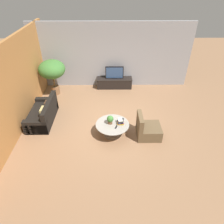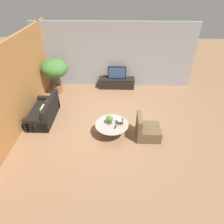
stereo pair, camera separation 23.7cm
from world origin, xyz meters
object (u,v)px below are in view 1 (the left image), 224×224
(television, at_px, (114,73))
(couch_by_wall, at_px, (43,114))
(armchair_wicker, at_px, (147,129))
(media_console, at_px, (114,83))
(potted_plant_tabletop, at_px, (110,119))
(potted_palm_tall, at_px, (52,70))
(coffee_table, at_px, (112,127))

(television, bearing_deg, couch_by_wall, -136.09)
(armchair_wicker, bearing_deg, media_console, 16.42)
(potted_plant_tabletop, bearing_deg, couch_by_wall, 162.62)
(television, bearing_deg, armchair_wicker, -73.57)
(television, distance_m, couch_by_wall, 3.86)
(television, xyz_separation_m, armchair_wicker, (1.05, -3.57, -0.51))
(television, xyz_separation_m, potted_palm_tall, (-2.75, -0.58, 0.38))
(couch_by_wall, distance_m, potted_palm_tall, 2.25)
(couch_by_wall, xyz_separation_m, potted_plant_tabletop, (2.54, -0.79, 0.34))
(television, xyz_separation_m, couch_by_wall, (-2.75, -2.65, -0.50))
(media_console, distance_m, potted_plant_tabletop, 3.47)
(media_console, xyz_separation_m, television, (-0.00, -0.00, 0.53))
(coffee_table, bearing_deg, armchair_wicker, -3.94)
(potted_palm_tall, bearing_deg, potted_plant_tabletop, -48.49)
(couch_by_wall, height_order, armchair_wicker, armchair_wicker)
(media_console, distance_m, coffee_table, 3.49)
(media_console, bearing_deg, potted_palm_tall, -167.96)
(television, bearing_deg, coffee_table, -92.27)
(coffee_table, bearing_deg, couch_by_wall, 162.25)
(armchair_wicker, distance_m, potted_palm_tall, 4.92)
(potted_palm_tall, bearing_deg, coffee_table, -48.06)
(armchair_wicker, bearing_deg, television, 16.43)
(media_console, xyz_separation_m, couch_by_wall, (-2.75, -2.65, 0.02))
(coffee_table, height_order, potted_palm_tall, potted_palm_tall)
(potted_palm_tall, distance_m, potted_plant_tabletop, 3.86)
(potted_palm_tall, bearing_deg, television, 12.01)
(coffee_table, bearing_deg, television, 87.73)
(armchair_wicker, bearing_deg, potted_palm_tall, 51.84)
(television, height_order, coffee_table, television)
(media_console, height_order, potted_palm_tall, potted_palm_tall)
(media_console, bearing_deg, television, -90.00)
(media_console, bearing_deg, potted_plant_tabletop, -93.58)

